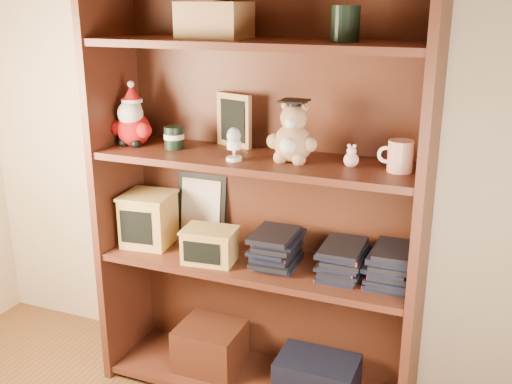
# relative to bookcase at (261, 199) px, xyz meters

# --- Properties ---
(bookcase) EXTENTS (1.20, 0.35, 1.60)m
(bookcase) POSITION_rel_bookcase_xyz_m (0.00, 0.00, 0.00)
(bookcase) COLOR #502516
(bookcase) RESTS_ON ground
(shelf_lower) EXTENTS (1.14, 0.33, 0.02)m
(shelf_lower) POSITION_rel_bookcase_xyz_m (0.00, -0.05, -0.24)
(shelf_lower) COLOR #502516
(shelf_lower) RESTS_ON ground
(shelf_upper) EXTENTS (1.14, 0.33, 0.02)m
(shelf_upper) POSITION_rel_bookcase_xyz_m (0.00, -0.05, 0.16)
(shelf_upper) COLOR #502516
(shelf_upper) RESTS_ON ground
(santa_plush) EXTENTS (0.18, 0.13, 0.25)m
(santa_plush) POSITION_rel_bookcase_xyz_m (-0.50, -0.06, 0.26)
(santa_plush) COLOR #A50F0F
(santa_plush) RESTS_ON shelf_upper
(teachers_tin) EXTENTS (0.07, 0.07, 0.08)m
(teachers_tin) POSITION_rel_bookcase_xyz_m (-0.32, -0.05, 0.21)
(teachers_tin) COLOR black
(teachers_tin) RESTS_ON shelf_upper
(chalkboard_plaque) EXTENTS (0.15, 0.11, 0.20)m
(chalkboard_plaque) POSITION_rel_bookcase_xyz_m (-0.13, 0.06, 0.27)
(chalkboard_plaque) COLOR #9E7547
(chalkboard_plaque) RESTS_ON shelf_upper
(egg_cup) EXTENTS (0.05, 0.05, 0.12)m
(egg_cup) POSITION_rel_bookcase_xyz_m (-0.05, -0.13, 0.23)
(egg_cup) COLOR white
(egg_cup) RESTS_ON shelf_upper
(grad_teddy_bear) EXTENTS (0.18, 0.15, 0.22)m
(grad_teddy_bear) POSITION_rel_bookcase_xyz_m (0.14, -0.06, 0.25)
(grad_teddy_bear) COLOR tan
(grad_teddy_bear) RESTS_ON shelf_upper
(pink_figurine) EXTENTS (0.05, 0.05, 0.08)m
(pink_figurine) POSITION_rel_bookcase_xyz_m (0.34, -0.05, 0.20)
(pink_figurine) COLOR beige
(pink_figurine) RESTS_ON shelf_upper
(teacher_mug) EXTENTS (0.12, 0.08, 0.10)m
(teacher_mug) POSITION_rel_bookcase_xyz_m (0.50, -0.05, 0.22)
(teacher_mug) COLOR silver
(teacher_mug) RESTS_ON shelf_upper
(certificate_frame) EXTENTS (0.21, 0.05, 0.27)m
(certificate_frame) POSITION_rel_bookcase_xyz_m (-0.29, 0.09, -0.10)
(certificate_frame) COLOR black
(certificate_frame) RESTS_ON shelf_lower
(treats_box) EXTENTS (0.21, 0.21, 0.21)m
(treats_box) POSITION_rel_bookcase_xyz_m (-0.45, -0.05, -0.12)
(treats_box) COLOR tan
(treats_box) RESTS_ON shelf_lower
(pencils_box) EXTENTS (0.21, 0.16, 0.13)m
(pencils_box) POSITION_rel_bookcase_xyz_m (-0.16, -0.12, -0.16)
(pencils_box) COLOR tan
(pencils_box) RESTS_ON shelf_lower
(book_stack_left) EXTENTS (0.14, 0.20, 0.13)m
(book_stack_left) POSITION_rel_bookcase_xyz_m (0.08, -0.05, -0.16)
(book_stack_left) COLOR black
(book_stack_left) RESTS_ON shelf_lower
(book_stack_mid) EXTENTS (0.14, 0.20, 0.13)m
(book_stack_mid) POSITION_rel_bookcase_xyz_m (0.33, -0.05, -0.16)
(book_stack_mid) COLOR black
(book_stack_mid) RESTS_ON shelf_lower
(book_stack_right) EXTENTS (0.14, 0.20, 0.13)m
(book_stack_right) POSITION_rel_bookcase_xyz_m (0.50, -0.05, -0.16)
(book_stack_right) COLOR black
(book_stack_right) RESTS_ON shelf_lower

